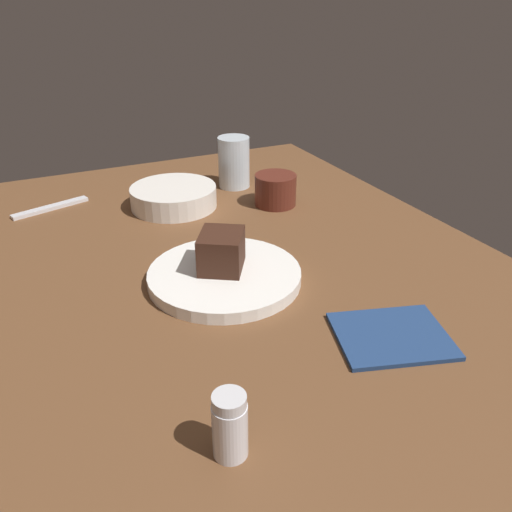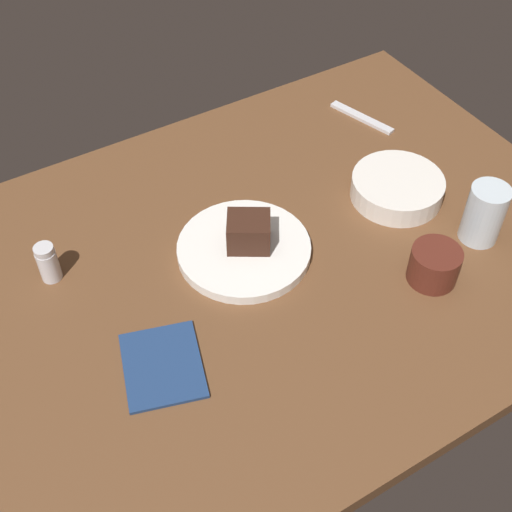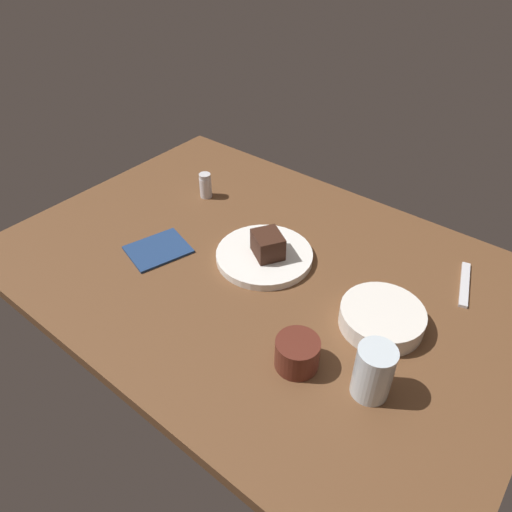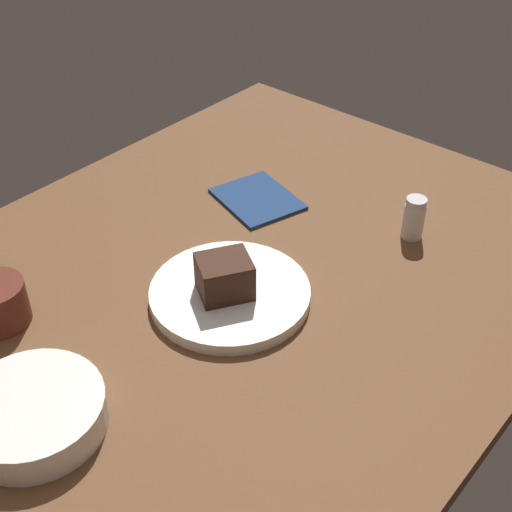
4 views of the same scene
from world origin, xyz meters
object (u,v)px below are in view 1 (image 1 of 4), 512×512
at_px(salt_shaker, 230,426).
at_px(dessert_spoon, 51,208).
at_px(chocolate_cake_slice, 221,250).
at_px(water_glass, 234,162).
at_px(dessert_plate, 225,276).
at_px(coffee_cup, 275,190).
at_px(folded_napkin, 392,336).
at_px(side_bowl, 174,197).

xyz_separation_m(salt_shaker, dessert_spoon, (-0.70, -0.09, -0.03)).
relative_size(chocolate_cake_slice, water_glass, 0.67).
bearing_deg(water_glass, chocolate_cake_slice, -26.02).
bearing_deg(chocolate_cake_slice, water_glass, 153.98).
bearing_deg(water_glass, dessert_plate, -25.34).
height_order(chocolate_cake_slice, coffee_cup, chocolate_cake_slice).
xyz_separation_m(chocolate_cake_slice, salt_shaker, (0.31, -0.12, -0.01)).
bearing_deg(folded_napkin, dessert_spoon, -151.40).
bearing_deg(chocolate_cake_slice, dessert_plate, -0.61).
height_order(side_bowl, folded_napkin, side_bowl).
relative_size(dessert_plate, side_bowl, 1.35).
distance_m(salt_shaker, coffee_cup, 0.62).
relative_size(dessert_plate, folded_napkin, 1.64).
height_order(dessert_spoon, folded_napkin, dessert_spoon).
bearing_deg(dessert_spoon, chocolate_cake_slice, 100.37).
relative_size(dessert_plate, dessert_spoon, 1.51).
height_order(side_bowl, dessert_spoon, side_bowl).
distance_m(dessert_plate, salt_shaker, 0.32).
bearing_deg(coffee_cup, side_bowl, -112.22).
bearing_deg(coffee_cup, folded_napkin, -8.82).
bearing_deg(dessert_plate, dessert_spoon, -153.25).
relative_size(dessert_plate, chocolate_cake_slice, 3.18).
height_order(chocolate_cake_slice, folded_napkin, chocolate_cake_slice).
bearing_deg(side_bowl, dessert_spoon, -112.08).
distance_m(side_bowl, folded_napkin, 0.54).
height_order(dessert_plate, water_glass, water_glass).
height_order(dessert_plate, dessert_spoon, dessert_plate).
relative_size(salt_shaker, side_bowl, 0.42).
xyz_separation_m(water_glass, dessert_spoon, (-0.03, -0.38, -0.05)).
distance_m(dessert_plate, coffee_cup, 0.31).
bearing_deg(salt_shaker, chocolate_cake_slice, 159.33).
relative_size(water_glass, side_bowl, 0.64).
distance_m(dessert_plate, side_bowl, 0.31).
distance_m(dessert_plate, folded_napkin, 0.26).
height_order(chocolate_cake_slice, side_bowl, chocolate_cake_slice).
relative_size(side_bowl, coffee_cup, 2.05).
relative_size(chocolate_cake_slice, dessert_spoon, 0.48).
xyz_separation_m(salt_shaker, side_bowl, (-0.61, 0.14, -0.01)).
distance_m(dessert_plate, water_glass, 0.41).
distance_m(chocolate_cake_slice, coffee_cup, 0.31).
distance_m(coffee_cup, dessert_spoon, 0.44).
bearing_deg(dessert_spoon, side_bowl, 140.87).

